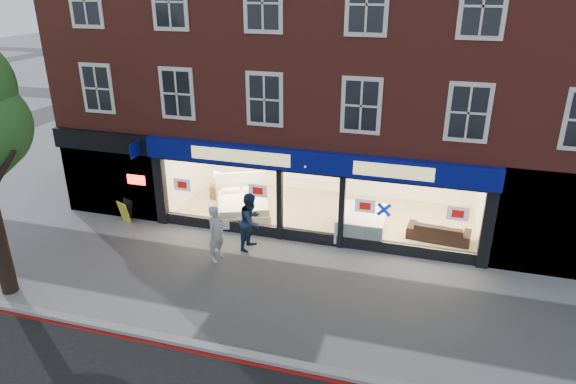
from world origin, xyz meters
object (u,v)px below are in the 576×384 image
at_px(mattress_stack, 362,223).
at_px(sofa, 439,231).
at_px(pedestrian_grey, 216,233).
at_px(pedestrian_blue, 251,221).
at_px(display_bed, 243,205).
at_px(a_board, 126,211).

bearing_deg(mattress_stack, sofa, 6.62).
distance_m(pedestrian_grey, pedestrian_blue, 1.28).
bearing_deg(pedestrian_grey, display_bed, 22.82).
bearing_deg(pedestrian_blue, a_board, 91.71).
height_order(display_bed, mattress_stack, display_bed).
relative_size(mattress_stack, sofa, 0.98).
height_order(display_bed, pedestrian_grey, pedestrian_grey).
distance_m(sofa, pedestrian_grey, 7.42).
xyz_separation_m(display_bed, pedestrian_grey, (0.36, -3.20, 0.46)).
xyz_separation_m(display_bed, pedestrian_blue, (1.14, -2.17, 0.51)).
distance_m(sofa, pedestrian_blue, 6.32).
height_order(display_bed, a_board, display_bed).
bearing_deg(a_board, display_bed, 45.85).
distance_m(display_bed, mattress_stack, 4.51).
bearing_deg(mattress_stack, pedestrian_blue, -151.15).
bearing_deg(pedestrian_blue, mattress_stack, -53.28).
bearing_deg(a_board, pedestrian_blue, 17.30).
bearing_deg(pedestrian_blue, sofa, -62.19).
distance_m(sofa, a_board, 11.11).
bearing_deg(sofa, a_board, 14.19).
relative_size(display_bed, a_board, 3.43).
height_order(sofa, a_board, a_board).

